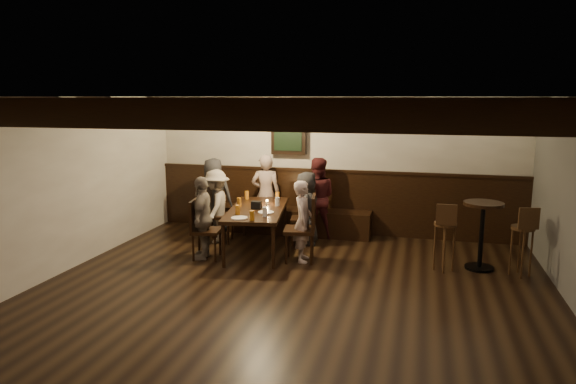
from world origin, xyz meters
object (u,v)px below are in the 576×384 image
(chair_left_near, at_px, (219,225))
(person_right_far, at_px, (303,221))
(dining_table, at_px, (257,212))
(high_top_table, at_px, (482,225))
(person_left_far, at_px, (203,218))
(person_bench_left, at_px, (214,197))
(person_bench_right, at_px, (317,198))
(chair_left_far, at_px, (205,240))
(chair_right_far, at_px, (301,241))
(chair_right_near, at_px, (304,228))
(person_right_near, at_px, (306,208))
(person_left_near, at_px, (216,206))
(person_bench_centre, at_px, (266,194))
(bar_stool_right, at_px, (521,250))
(bar_stool_left, at_px, (444,246))

(chair_left_near, xyz_separation_m, person_right_far, (1.60, -0.64, 0.32))
(dining_table, height_order, high_top_table, high_top_table)
(dining_table, xyz_separation_m, person_left_far, (-0.66, -0.57, -0.00))
(dining_table, relative_size, person_bench_left, 1.43)
(person_bench_right, height_order, person_right_far, person_bench_right)
(chair_left_far, height_order, person_right_far, person_right_far)
(chair_right_far, height_order, person_left_far, person_left_far)
(chair_right_near, relative_size, person_left_far, 0.71)
(person_right_near, bearing_deg, person_left_near, 90.00)
(chair_left_far, relative_size, person_bench_centre, 0.63)
(person_left_far, bearing_deg, chair_right_far, 90.00)
(chair_right_near, distance_m, person_right_far, 0.96)
(person_right_far, bearing_deg, high_top_table, -93.23)
(dining_table, distance_m, person_right_near, 0.88)
(dining_table, xyz_separation_m, person_bench_centre, (-0.18, 1.04, 0.08))
(person_bench_left, distance_m, person_right_far, 2.13)
(person_left_near, relative_size, person_left_far, 0.98)
(person_bench_left, distance_m, person_bench_centre, 0.91)
(chair_left_near, height_order, chair_right_near, chair_left_near)
(person_right_near, distance_m, bar_stool_right, 3.25)
(chair_left_far, xyz_separation_m, person_left_near, (-0.18, 0.88, 0.34))
(dining_table, xyz_separation_m, bar_stool_left, (2.81, -0.24, -0.27))
(chair_left_near, xyz_separation_m, person_bench_centre, (0.61, 0.71, 0.42))
(person_bench_right, height_order, person_left_near, person_bench_right)
(chair_left_far, relative_size, person_left_near, 0.73)
(person_right_far, distance_m, bar_stool_left, 2.01)
(bar_stool_right, bearing_deg, bar_stool_left, 168.93)
(person_bench_right, bearing_deg, chair_right_near, 68.04)
(dining_table, relative_size, chair_left_near, 2.08)
(chair_left_near, bearing_deg, person_left_near, -90.00)
(person_bench_right, relative_size, person_left_far, 1.11)
(chair_right_near, relative_size, chair_right_far, 0.90)
(person_bench_centre, height_order, person_bench_right, person_bench_centre)
(chair_right_far, bearing_deg, person_right_near, -1.86)
(bar_stool_left, bearing_deg, dining_table, 174.86)
(chair_left_far, distance_m, person_left_far, 0.35)
(person_bench_left, height_order, person_left_near, person_bench_left)
(person_left_far, height_order, person_right_far, person_left_far)
(chair_left_near, xyz_separation_m, chair_right_near, (1.42, 0.24, -0.02))
(chair_left_near, bearing_deg, person_right_near, 90.00)
(chair_left_far, bearing_deg, person_bench_centre, 154.40)
(chair_left_near, height_order, high_top_table, high_top_table)
(person_left_far, bearing_deg, chair_left_far, 90.00)
(person_right_far, bearing_deg, dining_table, 59.04)
(person_bench_right, relative_size, bar_stool_left, 1.42)
(person_bench_right, bearing_deg, chair_left_near, 15.53)
(person_bench_left, distance_m, person_right_near, 1.71)
(bar_stool_right, bearing_deg, person_right_near, 152.45)
(person_left_near, distance_m, person_left_far, 0.90)
(chair_left_near, bearing_deg, bar_stool_left, 71.42)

